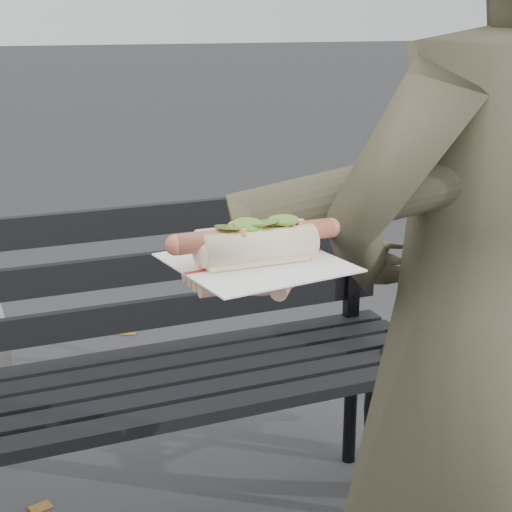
{
  "coord_description": "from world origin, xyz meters",
  "views": [
    {
      "loc": [
        -0.46,
        -0.94,
        1.34
      ],
      "look_at": [
        -0.11,
        -0.11,
        1.06
      ],
      "focal_mm": 55.0,
      "sensor_mm": 36.0,
      "label": 1
    }
  ],
  "objects": [
    {
      "name": "person",
      "position": [
        0.31,
        0.01,
        0.82
      ],
      "size": [
        0.68,
        0.53,
        1.65
      ],
      "primitive_type": "imported",
      "rotation": [
        0.0,
        0.0,
        3.4
      ],
      "color": "#453D2E",
      "rests_on": "ground"
    },
    {
      "name": "held_hotdog",
      "position": [
        0.09,
        -0.04,
        1.09
      ],
      "size": [
        0.64,
        0.32,
        0.2
      ],
      "color": "#453D2E"
    },
    {
      "name": "park_bench",
      "position": [
        -0.04,
        0.85,
        0.52
      ],
      "size": [
        1.5,
        0.44,
        0.88
      ],
      "color": "black",
      "rests_on": "ground"
    }
  ]
}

